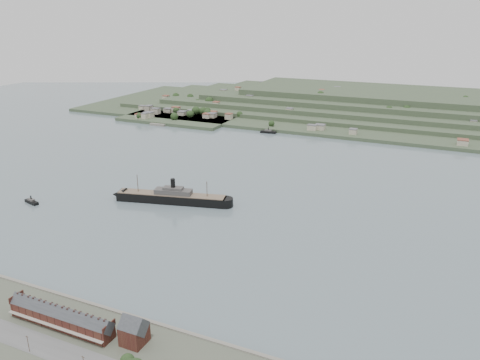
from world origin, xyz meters
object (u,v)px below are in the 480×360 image
at_px(gabled_building, 134,331).
at_px(steamship, 168,197).
at_px(terrace_row, 61,317).
at_px(tugboat, 32,202).

relative_size(gabled_building, steamship, 0.15).
bearing_deg(gabled_building, terrace_row, -173.88).
bearing_deg(terrace_row, tugboat, 141.40).
relative_size(gabled_building, tugboat, 0.97).
height_order(steamship, tugboat, steamship).
relative_size(terrace_row, tugboat, 3.83).
xyz_separation_m(gabled_building, steamship, (-76.74, 148.16, -3.88)).
height_order(terrace_row, steamship, steamship).
distance_m(steamship, tugboat, 105.10).
distance_m(gabled_building, steamship, 166.90).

